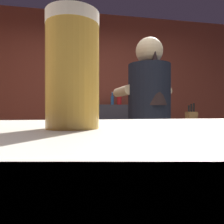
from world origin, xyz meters
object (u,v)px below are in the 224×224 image
(bartender, at_px, (149,126))
(bottle_hot_sauce, at_px, (89,99))
(bottle_vinegar, at_px, (119,99))
(pint_glass_far, at_px, (73,71))
(mixing_bowl, at_px, (61,131))
(bottle_soy, at_px, (112,100))
(bottle_olive_oil, at_px, (97,100))
(chefs_knife, at_px, (161,131))
(knife_block, at_px, (191,121))

(bartender, distance_m, bottle_hot_sauce, 1.63)
(bottle_vinegar, bearing_deg, bartender, -94.52)
(bottle_hot_sauce, bearing_deg, pint_glass_far, -95.47)
(mixing_bowl, height_order, bottle_soy, bottle_soy)
(pint_glass_far, distance_m, bottle_hot_sauce, 2.94)
(pint_glass_far, relative_size, bottle_soy, 0.75)
(bottle_vinegar, bearing_deg, pint_glass_far, -104.07)
(bottle_olive_oil, relative_size, bottle_vinegar, 0.76)
(bottle_soy, bearing_deg, bottle_hot_sauce, -165.76)
(chefs_knife, relative_size, pint_glass_far, 1.57)
(chefs_knife, distance_m, bottle_olive_oil, 1.44)
(bartender, xyz_separation_m, bottle_vinegar, (0.13, 1.66, 0.31))
(bottle_soy, bearing_deg, bottle_olive_oil, 168.26)
(bottle_hot_sauce, distance_m, bottle_soy, 0.38)
(pint_glass_far, bearing_deg, knife_block, 54.80)
(knife_block, xyz_separation_m, pint_glass_far, (-1.23, -1.74, 0.16))
(knife_block, distance_m, bottle_hot_sauce, 1.54)
(bartender, distance_m, bottle_soy, 1.68)
(knife_block, bearing_deg, bottle_hot_sauce, 128.77)
(bartender, height_order, bottle_hot_sauce, bartender)
(chefs_knife, relative_size, bottle_olive_oil, 1.29)
(bottle_olive_oil, bearing_deg, pint_glass_far, -97.63)
(chefs_knife, bearing_deg, mixing_bowl, 172.27)
(mixing_bowl, distance_m, bottle_soy, 1.51)
(pint_glass_far, relative_size, bottle_vinegar, 0.62)
(pint_glass_far, xyz_separation_m, bottle_olive_oil, (0.41, 3.07, 0.11))
(pint_glass_far, bearing_deg, mixing_bowl, 92.92)
(bottle_vinegar, distance_m, bottle_hot_sauce, 0.49)
(mixing_bowl, bearing_deg, pint_glass_far, -87.08)
(mixing_bowl, bearing_deg, bottle_vinegar, 56.35)
(bottle_vinegar, height_order, bottle_hot_sauce, bottle_vinegar)
(mixing_bowl, height_order, bottle_hot_sauce, bottle_hot_sauce)
(bottle_soy, bearing_deg, knife_block, -65.37)
(bartender, relative_size, bottle_soy, 8.38)
(chefs_knife, xyz_separation_m, bottle_olive_oil, (-0.49, 1.30, 0.37))
(mixing_bowl, height_order, bottle_olive_oil, bottle_olive_oil)
(mixing_bowl, distance_m, bottle_hot_sauce, 1.29)
(chefs_knife, bearing_deg, knife_block, -12.27)
(bottle_vinegar, relative_size, bottle_soy, 1.20)
(bottle_olive_oil, xyz_separation_m, bottle_hot_sauce, (-0.13, -0.14, 0.01))
(knife_block, distance_m, bottle_olive_oil, 1.58)
(bottle_hot_sauce, bearing_deg, knife_block, -51.23)
(bottle_soy, bearing_deg, chefs_knife, -78.27)
(bottle_vinegar, xyz_separation_m, bottle_hot_sauce, (-0.48, -0.09, -0.01))
(bottle_hot_sauce, bearing_deg, chefs_knife, -61.71)
(bartender, relative_size, knife_block, 5.87)
(chefs_knife, distance_m, bottle_vinegar, 1.32)
(bartender, relative_size, chefs_knife, 7.09)
(bottle_hot_sauce, xyz_separation_m, bottle_soy, (0.36, 0.09, -0.01))
(chefs_knife, height_order, bottle_hot_sauce, bottle_hot_sauce)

